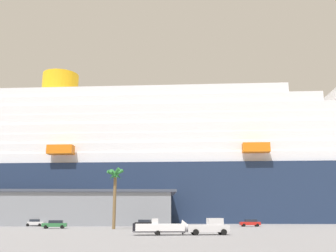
# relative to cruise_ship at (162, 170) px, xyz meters

# --- Properties ---
(ground_plane) EXTENTS (600.00, 600.00, 0.00)m
(ground_plane) POSITION_rel_cruise_ship_xyz_m (11.70, -33.01, -18.00)
(ground_plane) COLOR gray
(cruise_ship) EXTENTS (304.05, 50.22, 62.72)m
(cruise_ship) POSITION_rel_cruise_ship_xyz_m (0.00, 0.00, 0.00)
(cruise_ship) COLOR #1E2D4C
(cruise_ship) RESTS_ON ground_plane
(terminal_building) EXTENTS (71.61, 28.08, 8.49)m
(terminal_building) POSITION_rel_cruise_ship_xyz_m (-30.89, -31.56, -13.73)
(terminal_building) COLOR gray
(terminal_building) RESTS_ON ground_plane
(pickup_truck) EXTENTS (5.78, 2.74, 2.20)m
(pickup_truck) POSITION_rel_cruise_ship_xyz_m (8.96, -79.66, -16.95)
(pickup_truck) COLOR silver
(pickup_truck) RESTS_ON ground_plane
(small_boat_on_trailer) EXTENTS (9.00, 2.86, 2.15)m
(small_boat_on_trailer) POSITION_rel_cruise_ship_xyz_m (3.01, -80.28, -17.04)
(small_boat_on_trailer) COLOR #595960
(small_boat_on_trailer) RESTS_ON ground_plane
(palm_tree) EXTENTS (3.41, 3.25, 11.50)m
(palm_tree) POSITION_rel_cruise_ship_xyz_m (-7.13, -59.43, -9.17)
(palm_tree) COLOR brown
(palm_tree) RESTS_ON ground_plane
(parked_car_black_coupe) EXTENTS (4.74, 2.51, 1.58)m
(parked_car_black_coupe) POSITION_rel_cruise_ship_xyz_m (-1.99, -48.22, -17.16)
(parked_car_black_coupe) COLOR black
(parked_car_black_coupe) RESTS_ON ground_plane
(parked_car_silver_sedan) EXTENTS (4.78, 2.68, 1.58)m
(parked_car_silver_sedan) POSITION_rel_cruise_ship_xyz_m (-27.83, -42.82, -17.16)
(parked_car_silver_sedan) COLOR silver
(parked_car_silver_sedan) RESTS_ON ground_plane
(parked_car_green_wagon) EXTENTS (4.90, 2.67, 1.58)m
(parked_car_green_wagon) POSITION_rel_cruise_ship_xyz_m (-19.07, -56.81, -17.16)
(parked_car_green_wagon) COLOR #2D723F
(parked_car_green_wagon) RESTS_ON ground_plane
(parked_car_red_hatchback) EXTENTS (4.58, 2.15, 1.58)m
(parked_car_red_hatchback) POSITION_rel_cruise_ship_xyz_m (21.46, -44.21, -17.16)
(parked_car_red_hatchback) COLOR red
(parked_car_red_hatchback) RESTS_ON ground_plane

